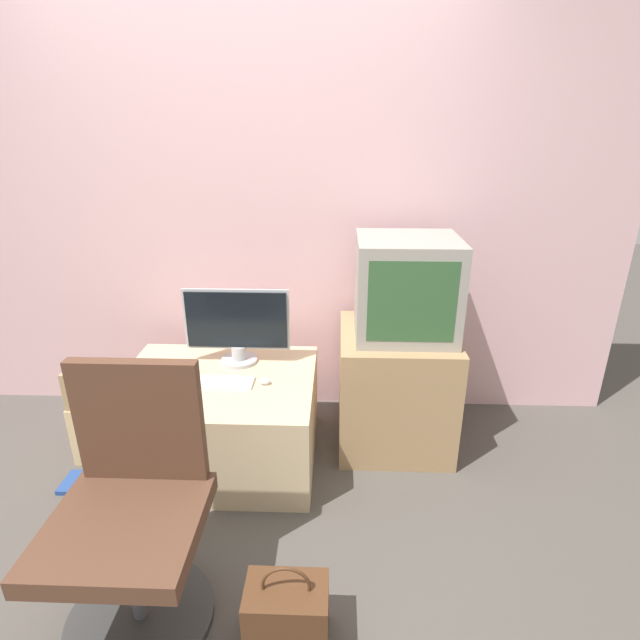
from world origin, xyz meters
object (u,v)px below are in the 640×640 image
Objects in this scene: book at (82,483)px; handbag at (287,614)px; main_monitor at (237,326)px; mouse at (265,381)px; keyboard at (223,382)px; cardboard_box_lower at (96,431)px; crt_tv at (406,287)px; office_chair at (133,518)px.

handbag is at bearing -34.36° from book.
main_monitor reaches higher than mouse.
main_monitor reaches higher than keyboard.
handbag is at bearing -72.92° from main_monitor.
main_monitor is at bearing 107.08° from handbag.
cardboard_box_lower is 1.51m from handbag.
mouse is at bearing 12.49° from book.
keyboard is 1.06m from crt_tv.
handbag is at bearing -41.44° from cardboard_box_lower.
book is at bearing -88.45° from cardboard_box_lower.
handbag is (0.38, -1.23, -0.58)m from main_monitor.
book is (-0.71, -0.20, -0.48)m from keyboard.
crt_tv is 1.83m from cardboard_box_lower.
keyboard is at bearing 80.99° from office_chair.
mouse reaches higher than handbag.
crt_tv reaches higher than book.
mouse is (0.21, 0.00, 0.01)m from keyboard.
crt_tv is 1.55× the size of cardboard_box_lower.
book is (-0.75, -0.45, -0.69)m from main_monitor.
main_monitor is 1.70× the size of cardboard_box_lower.
office_chair reaches higher than handbag.
keyboard is at bearing 15.88° from book.
main_monitor is 1.66× the size of handbag.
handbag is at bearing -78.49° from mouse.
keyboard is 0.90× the size of handbag.
mouse is 0.99m from cardboard_box_lower.
keyboard is 1.12m from handbag.
handbag is (0.55, -0.12, -0.30)m from office_chair.
crt_tv reaches higher than cardboard_box_lower.
handbag is (1.13, -1.00, -0.04)m from cardboard_box_lower.
office_chair is 0.64m from handbag.
book is (-1.13, 0.77, -0.11)m from handbag.
main_monitor is at bearing 31.14° from book.
mouse is 1.07m from handbag.
cardboard_box_lower is at bearing 178.49° from mouse.
office_chair is at bearing -133.46° from crt_tv.
book is (-0.58, 0.66, -0.41)m from office_chair.
handbag is at bearing -112.55° from crt_tv.
book is at bearing -148.86° from main_monitor.
cardboard_box_lower is (-0.58, 0.89, -0.25)m from office_chair.
crt_tv reaches higher than office_chair.
cardboard_box_lower is at bearing -171.83° from crt_tv.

